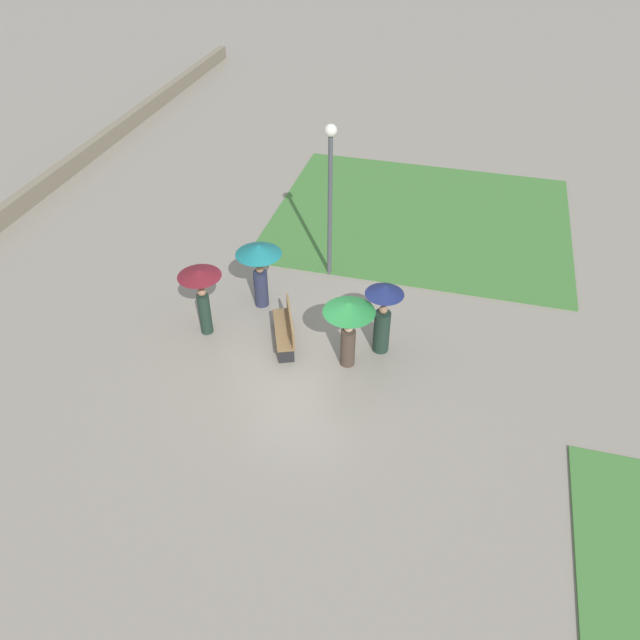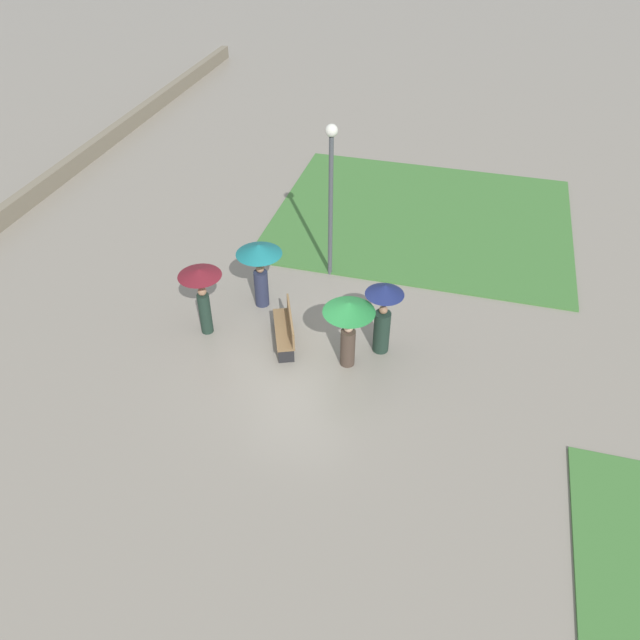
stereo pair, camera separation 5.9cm
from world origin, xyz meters
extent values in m
plane|color=gray|center=(0.00, 0.00, 0.00)|extent=(90.00, 90.00, 0.00)
cube|color=#427A38|center=(-7.55, 1.91, 0.03)|extent=(7.79, 9.37, 0.06)
cube|color=brown|center=(-0.47, -0.54, 0.42)|extent=(1.65, 1.00, 0.05)
cube|color=brown|center=(-0.54, -0.38, 0.68)|extent=(1.51, 0.66, 0.45)
cube|color=#232326|center=(-1.13, -0.81, 0.20)|extent=(0.22, 0.38, 0.40)
cube|color=#232326|center=(0.18, -0.28, 0.20)|extent=(0.22, 0.38, 0.40)
cylinder|color=#474C51|center=(-3.71, -0.20, 2.03)|extent=(0.12, 0.12, 4.06)
sphere|color=white|center=(-3.71, -0.20, 4.22)|extent=(0.32, 0.32, 0.32)
cylinder|color=#1E3328|center=(-0.39, -2.55, 0.57)|extent=(0.42, 0.42, 1.14)
sphere|color=#997051|center=(-0.39, -2.55, 1.25)|extent=(0.22, 0.22, 0.22)
cylinder|color=#4C4C4F|center=(-0.39, -2.55, 1.53)|extent=(0.02, 0.02, 0.35)
cone|color=maroon|center=(-0.39, -2.55, 1.80)|extent=(1.05, 1.05, 0.18)
cylinder|color=#282D47|center=(-1.84, -1.59, 0.51)|extent=(0.50, 0.50, 1.03)
sphere|color=#997051|center=(-1.84, -1.59, 1.13)|extent=(0.21, 0.21, 0.21)
cylinder|color=#4C4C4F|center=(-1.84, -1.59, 1.41)|extent=(0.02, 0.02, 0.35)
cone|color=#197075|center=(-1.84, -1.59, 1.72)|extent=(1.18, 1.18, 0.27)
cylinder|color=#47382D|center=(-0.15, 1.14, 0.49)|extent=(0.47, 0.47, 0.98)
sphere|color=tan|center=(-0.15, 1.14, 1.09)|extent=(0.22, 0.22, 0.22)
cylinder|color=#4C4C4F|center=(-0.15, 1.14, 1.38)|extent=(0.02, 0.02, 0.35)
cone|color=#237A38|center=(-0.15, 1.14, 1.68)|extent=(1.20, 1.20, 0.26)
cylinder|color=#1E3328|center=(-0.84, 1.81, 0.56)|extent=(0.46, 0.46, 1.13)
sphere|color=#997051|center=(-0.84, 1.81, 1.23)|extent=(0.20, 0.20, 0.20)
cylinder|color=#4C4C4F|center=(-0.84, 1.81, 1.50)|extent=(0.02, 0.02, 0.35)
cone|color=navy|center=(-0.84, 1.81, 1.80)|extent=(0.91, 0.91, 0.25)
camera|label=1|loc=(10.63, 3.33, 10.12)|focal=35.00mm
camera|label=2|loc=(10.62, 3.39, 10.12)|focal=35.00mm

